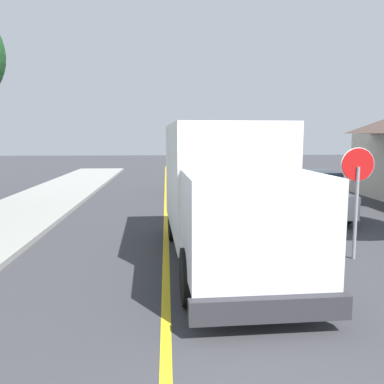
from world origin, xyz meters
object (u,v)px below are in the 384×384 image
at_px(parked_car_near, 226,192).
at_px(parked_van_across, 310,195).
at_px(parked_car_mid, 198,176).
at_px(stop_sign, 357,182).
at_px(box_truck, 224,186).

relative_size(parked_car_near, parked_van_across, 1.00).
relative_size(parked_car_mid, stop_sign, 1.67).
xyz_separation_m(box_truck, stop_sign, (3.12, -0.16, 0.09)).
bearing_deg(stop_sign, box_truck, 177.12).
height_order(parked_car_near, parked_car_mid, same).
relative_size(parked_car_mid, parked_van_across, 0.99).
height_order(box_truck, parked_car_mid, box_truck).
xyz_separation_m(parked_van_across, stop_sign, (-0.72, -5.14, 1.06)).
distance_m(parked_car_mid, stop_sign, 12.55).
distance_m(parked_car_near, parked_van_across, 3.06).
bearing_deg(box_truck, parked_van_across, 52.38).
xyz_separation_m(parked_car_near, stop_sign, (2.18, -6.12, 1.06)).
bearing_deg(parked_car_near, box_truck, -98.95).
distance_m(parked_car_mid, parked_van_across, 7.88).
distance_m(box_truck, parked_car_near, 6.12).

